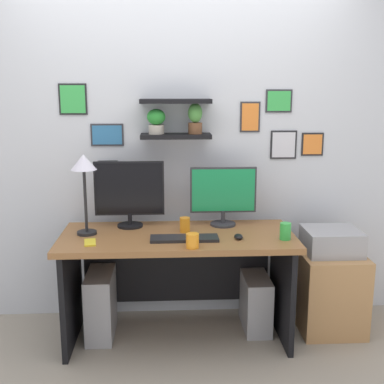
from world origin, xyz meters
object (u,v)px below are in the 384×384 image
Objects in this scene: desk at (177,262)px; water_cup at (285,231)px; cell_phone at (90,242)px; computer_tower_right at (255,302)px; coffee_mug at (192,241)px; drawer_cabinet at (329,290)px; keyboard at (184,238)px; monitor_right at (223,194)px; computer_tower_left at (101,304)px; printer at (332,241)px; computer_mouse at (238,237)px; pen_cup at (185,225)px; desk_lamp at (84,171)px; monitor_left at (129,192)px.

desk is 14.21× the size of water_cup.
cell_phone is 0.35× the size of computer_tower_right.
coffee_mug is 0.16× the size of drawer_cabinet.
computer_tower_right is (1.12, 0.27, -0.56)m from cell_phone.
drawer_cabinet is at bearing 11.86° from keyboard.
monitor_right is (0.33, 0.16, 0.44)m from desk.
water_cup reaches higher than keyboard.
computer_tower_right is at bearing 4.69° from cell_phone.
computer_tower_left is at bearing -177.28° from computer_tower_right.
keyboard is 0.65m from water_cup.
cell_phone is (-0.89, -0.37, -0.22)m from monitor_right.
printer is at bearing -1.89° from computer_tower_right.
monitor_right is at bearing 13.78° from cell_phone.
printer reaches higher than computer_tower_left.
coffee_mug is at bearing -152.01° from computer_mouse.
printer is at bearing -90.00° from drawer_cabinet.
pen_cup reaches higher than computer_tower_right.
desk_lamp is 1.42× the size of printer.
pen_cup is (-0.03, 0.34, 0.01)m from coffee_mug.
monitor_right is 1.03m from drawer_cabinet.
pen_cup reaches higher than cell_phone.
computer_tower_right is at bearing 3.73° from desk_lamp.
monitor_left reaches higher than desk.
monitor_right reaches higher than desk.
desk_lamp is 1.37m from water_cup.
drawer_cabinet is (1.04, 0.04, -0.52)m from pen_cup.
pen_cup reaches higher than computer_mouse.
monitor_left is 5.40× the size of computer_mouse.
printer is at bearing -0.20° from cell_phone.
coffee_mug is 0.91m from computer_tower_left.
computer_tower_right is at bearing 178.11° from printer.
computer_mouse is 0.24× the size of printer.
pen_cup is at bearing -177.78° from drawer_cabinet.
monitor_left is 0.83m from computer_mouse.
pen_cup reaches higher than keyboard.
desk is at bearing -173.49° from computer_tower_right.
cell_phone is at bearing -177.49° from computer_mouse.
computer_tower_left is (-1.23, 0.21, -0.58)m from water_cup.
coffee_mug is (0.04, -0.16, 0.04)m from keyboard.
monitor_right reaches higher than coffee_mug.
pen_cup is 0.18× the size of drawer_cabinet.
water_cup is (1.30, -0.19, -0.37)m from desk_lamp.
coffee_mug is at bearing -19.87° from cell_phone.
printer is (1.42, -0.12, -0.34)m from monitor_left.
monitor_left reaches higher than pen_cup.
computer_mouse is at bearing -8.89° from desk_lamp.
computer_tower_right is (-0.53, 0.02, -0.46)m from printer.
computer_mouse reaches higher than printer.
computer_tower_right is (0.48, 0.40, -0.60)m from coffee_mug.
printer is (1.05, 0.22, -0.11)m from keyboard.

